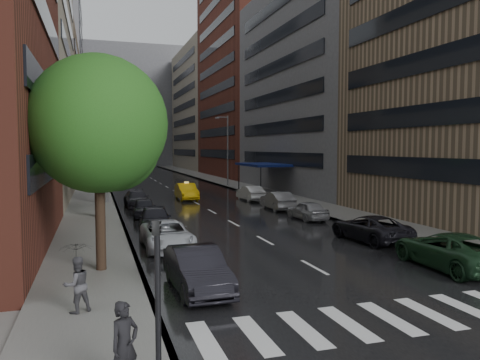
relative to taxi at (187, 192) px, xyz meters
name	(u,v)px	position (x,y,z in m)	size (l,w,h in m)	color
ground	(367,296)	(0.33, -30.96, -0.79)	(220.00, 220.00, 0.00)	gray
road	(163,185)	(0.33, 19.04, -0.79)	(14.00, 140.00, 0.01)	black
sidewalk_left	(93,186)	(-8.67, 19.04, -0.72)	(4.00, 140.00, 0.15)	gray
sidewalk_right	(226,183)	(9.33, 19.04, -0.72)	(4.00, 140.00, 0.15)	gray
crosswalk	(410,315)	(0.53, -32.96, -0.78)	(13.15, 2.80, 0.01)	silver
buildings_left	(47,70)	(-14.67, 27.83, 15.19)	(8.00, 108.00, 38.00)	maroon
buildings_right	(251,84)	(15.33, 25.74, 14.24)	(8.05, 109.10, 36.00)	#937A5B
building_far	(127,107)	(0.33, 87.04, 15.21)	(40.00, 14.00, 32.00)	slate
tree_near	(98,124)	(-8.27, -25.19, 5.17)	(5.47, 5.47, 8.72)	#382619
tree_mid	(97,138)	(-8.27, -10.20, 4.91)	(5.23, 5.23, 8.34)	#382619
tree_far	(96,145)	(-8.27, -0.97, 4.51)	(4.87, 4.87, 7.76)	#382619
taxi	(187,192)	(0.00, 0.00, 0.00)	(1.68, 4.82, 1.59)	#F0B50C
parked_cars_left	(155,220)	(-5.07, -16.67, -0.07)	(2.34, 29.25, 1.59)	black
parked_cars_right	(334,217)	(5.73, -18.70, -0.07)	(2.75, 31.24, 1.52)	#18351E
ped_bag_walker	(125,347)	(-7.93, -35.10, 0.24)	(0.79, 0.74, 1.82)	black
ped_black_umbrella	(77,272)	(-9.02, -30.11, 0.59)	(1.01, 0.98, 2.09)	#454449
traffic_light	(158,287)	(-7.27, -35.18, 1.43)	(0.18, 0.15, 3.45)	black
street_lamp_left	(107,149)	(-7.39, -0.96, 4.10)	(1.74, 0.22, 9.00)	gray
street_lamp_right	(227,149)	(8.05, 14.04, 4.10)	(1.74, 0.22, 9.00)	gray
awning	(263,165)	(9.31, 4.04, 2.34)	(4.00, 8.00, 3.12)	navy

